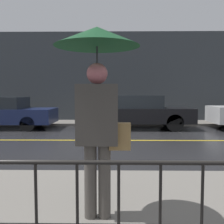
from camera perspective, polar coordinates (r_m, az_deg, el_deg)
name	(u,v)px	position (r m, az deg, el deg)	size (l,w,h in m)	color
ground_plane	(102,140)	(8.65, -2.13, -6.18)	(80.00, 80.00, 0.00)	#262628
sidewalk_near	(80,210)	(3.57, -6.92, -20.44)	(28.00, 3.06, 0.12)	slate
sidewalk_far	(107,123)	(13.23, -1.07, -2.36)	(28.00, 1.79, 0.12)	slate
lane_marking	(102,140)	(8.65, -2.13, -6.16)	(25.20, 0.12, 0.01)	gold
building_storefront	(108,77)	(14.22, -0.93, 7.54)	(28.00, 0.30, 4.80)	#383D42
railing_foreground	(57,204)	(2.16, -11.95, -19.07)	(12.00, 0.04, 0.92)	black
pedestrian	(98,76)	(2.93, -3.14, 7.84)	(0.95, 0.95, 2.15)	#4C4742
car_navy	(0,113)	(12.44, -23.24, -0.10)	(4.65, 1.81, 1.38)	#19234C
car_black	(136,112)	(11.38, 5.22, 0.09)	(4.69, 1.81, 1.45)	black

